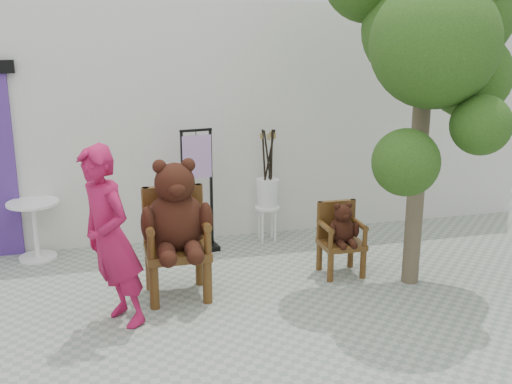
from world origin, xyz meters
TOP-DOWN VIEW (x-y plane):
  - ground_plane at (0.00, 0.00)m, footprint 60.00×60.00m
  - back_wall at (0.00, 3.10)m, footprint 9.00×1.00m
  - chair_big at (-0.73, 0.88)m, footprint 0.71×0.75m
  - chair_small at (1.11, 1.02)m, footprint 0.46×0.45m
  - person at (-1.37, 0.37)m, footprint 0.67×0.74m
  - cafe_table at (-2.23, 2.35)m, footprint 0.60×0.60m
  - display_stand at (-0.31, 2.17)m, footprint 0.50×0.42m
  - stool_bucket at (0.62, 2.30)m, footprint 0.32×0.32m
  - tree at (1.86, 0.63)m, footprint 1.94×1.95m

SIDE VIEW (x-z plane):
  - ground_plane at x=0.00m, z-range 0.00..0.00m
  - cafe_table at x=-2.23m, z-range 0.09..0.79m
  - chair_small at x=1.11m, z-range 0.08..0.91m
  - display_stand at x=-0.31m, z-range -0.17..1.34m
  - stool_bucket at x=0.62m, z-range -0.08..1.37m
  - chair_big at x=-0.73m, z-range 0.08..1.52m
  - person at x=-1.37m, z-range 0.00..1.70m
  - back_wall at x=0.00m, z-range 0.00..3.00m
  - tree at x=1.86m, z-range 0.86..4.53m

